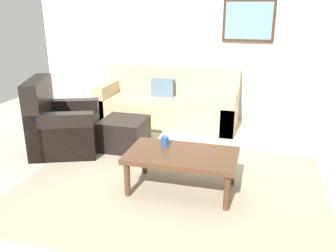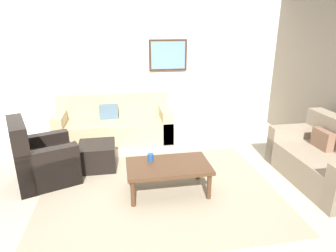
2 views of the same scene
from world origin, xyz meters
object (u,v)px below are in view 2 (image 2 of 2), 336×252
object	(u,v)px
ottoman	(97,156)
cup	(151,157)
armchair_leather	(40,162)
couch_main	(115,124)
couch_loveseat	(329,162)
coffee_table	(168,168)
framed_artwork	(168,55)

from	to	relation	value
ottoman	cup	xyz separation A→B (m)	(0.77, -0.75, 0.26)
armchair_leather	cup	xyz separation A→B (m)	(1.54, -0.45, 0.15)
couch_main	couch_loveseat	world-z (taller)	same
ottoman	coffee_table	xyz separation A→B (m)	(0.98, -0.90, 0.16)
couch_loveseat	cup	bearing A→B (deg)	174.28
ottoman	cup	bearing A→B (deg)	-44.29
ottoman	framed_artwork	size ratio (longest dim) A/B	0.72
framed_artwork	coffee_table	bearing A→B (deg)	-99.88
ottoman	cup	distance (m)	1.10
couch_main	coffee_table	xyz separation A→B (m)	(0.71, -2.13, 0.06)
armchair_leather	ottoman	distance (m)	0.83
armchair_leather	framed_artwork	bearing A→B (deg)	41.23
coffee_table	couch_main	bearing A→B (deg)	108.46
coffee_table	ottoman	bearing A→B (deg)	137.66
couch_loveseat	coffee_table	bearing A→B (deg)	177.41
armchair_leather	couch_loveseat	bearing A→B (deg)	-9.86
couch_main	cup	bearing A→B (deg)	-76.03
couch_loveseat	armchair_leather	xyz separation A→B (m)	(-4.08, 0.71, 0.01)
couch_main	framed_artwork	world-z (taller)	framed_artwork
couch_loveseat	armchair_leather	distance (m)	4.14
couch_main	armchair_leather	world-z (taller)	armchair_leather
ottoman	coffee_table	world-z (taller)	coffee_table
coffee_table	cup	bearing A→B (deg)	145.58
armchair_leather	ottoman	xyz separation A→B (m)	(0.77, 0.29, -0.11)
armchair_leather	couch_main	bearing A→B (deg)	55.43
armchair_leather	ottoman	size ratio (longest dim) A/B	1.84
armchair_leather	coffee_table	size ratio (longest dim) A/B	0.94
couch_main	couch_loveseat	size ratio (longest dim) A/B	1.39
couch_main	framed_artwork	distance (m)	1.77
framed_artwork	armchair_leather	bearing A→B (deg)	-138.77
cup	framed_artwork	world-z (taller)	framed_artwork
armchair_leather	cup	bearing A→B (deg)	-16.44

